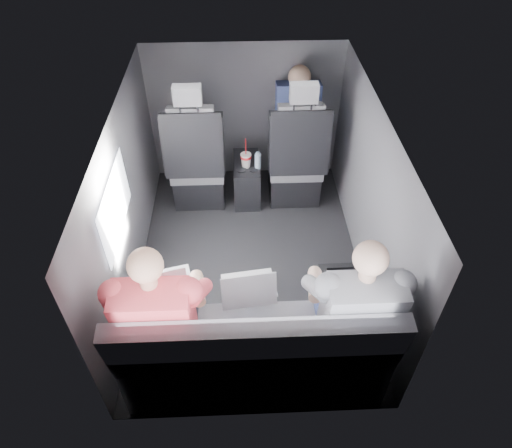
{
  "coord_description": "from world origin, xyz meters",
  "views": [
    {
      "loc": [
        -0.06,
        -2.6,
        2.82
      ],
      "look_at": [
        0.05,
        -0.05,
        0.48
      ],
      "focal_mm": 32.0,
      "sensor_mm": 36.0,
      "label": 1
    }
  ],
  "objects_px": {
    "passenger_rear_right": "(352,306)",
    "soda_cup": "(246,160)",
    "laptop_white": "(166,284)",
    "laptop_black": "(348,278)",
    "laptop_silver": "(249,288)",
    "front_seat_right": "(296,164)",
    "rear_bench": "(255,354)",
    "water_bottle": "(258,161)",
    "passenger_front_right": "(297,116)",
    "center_console": "(247,180)",
    "front_seat_left": "(197,166)",
    "passenger_rear_left": "(162,312)"
  },
  "relations": [
    {
      "from": "soda_cup",
      "to": "laptop_silver",
      "type": "xyz_separation_m",
      "value": [
        -0.02,
        -1.61,
        0.16
      ]
    },
    {
      "from": "passenger_rear_right",
      "to": "front_seat_right",
      "type": "bearing_deg",
      "value": 94.07
    },
    {
      "from": "front_seat_right",
      "to": "laptop_white",
      "type": "distance_m",
      "value": 1.88
    },
    {
      "from": "passenger_front_right",
      "to": "soda_cup",
      "type": "bearing_deg",
      "value": -149.25
    },
    {
      "from": "front_seat_right",
      "to": "rear_bench",
      "type": "relative_size",
      "value": 0.79
    },
    {
      "from": "soda_cup",
      "to": "laptop_white",
      "type": "bearing_deg",
      "value": -109.01
    },
    {
      "from": "center_console",
      "to": "laptop_silver",
      "type": "height_order",
      "value": "laptop_silver"
    },
    {
      "from": "laptop_white",
      "to": "passenger_rear_left",
      "type": "height_order",
      "value": "passenger_rear_left"
    },
    {
      "from": "passenger_rear_right",
      "to": "laptop_silver",
      "type": "bearing_deg",
      "value": 164.13
    },
    {
      "from": "rear_bench",
      "to": "soda_cup",
      "type": "distance_m",
      "value": 1.88
    },
    {
      "from": "water_bottle",
      "to": "passenger_front_right",
      "type": "xyz_separation_m",
      "value": [
        0.37,
        0.31,
        0.27
      ]
    },
    {
      "from": "laptop_white",
      "to": "laptop_black",
      "type": "relative_size",
      "value": 1.09
    },
    {
      "from": "laptop_silver",
      "to": "passenger_rear_left",
      "type": "height_order",
      "value": "passenger_rear_left"
    },
    {
      "from": "center_console",
      "to": "laptop_white",
      "type": "xyz_separation_m",
      "value": [
        -0.54,
        -1.62,
        0.43
      ]
    },
    {
      "from": "passenger_rear_left",
      "to": "passenger_front_right",
      "type": "relative_size",
      "value": 1.59
    },
    {
      "from": "front_seat_left",
      "to": "passenger_rear_right",
      "type": "height_order",
      "value": "front_seat_left"
    },
    {
      "from": "passenger_rear_right",
      "to": "passenger_rear_left",
      "type": "bearing_deg",
      "value": 180.0
    },
    {
      "from": "soda_cup",
      "to": "laptop_white",
      "type": "relative_size",
      "value": 0.83
    },
    {
      "from": "rear_bench",
      "to": "passenger_rear_right",
      "type": "bearing_deg",
      "value": 9.3
    },
    {
      "from": "water_bottle",
      "to": "laptop_white",
      "type": "relative_size",
      "value": 0.47
    },
    {
      "from": "front_seat_right",
      "to": "front_seat_left",
      "type": "bearing_deg",
      "value": 180.0
    },
    {
      "from": "soda_cup",
      "to": "water_bottle",
      "type": "relative_size",
      "value": 1.76
    },
    {
      "from": "laptop_white",
      "to": "passenger_rear_right",
      "type": "xyz_separation_m",
      "value": [
        1.12,
        -0.22,
        0.01
      ]
    },
    {
      "from": "laptop_white",
      "to": "laptop_black",
      "type": "bearing_deg",
      "value": -0.11
    },
    {
      "from": "water_bottle",
      "to": "front_seat_right",
      "type": "bearing_deg",
      "value": 7.92
    },
    {
      "from": "rear_bench",
      "to": "soda_cup",
      "type": "bearing_deg",
      "value": 90.18
    },
    {
      "from": "front_seat_right",
      "to": "laptop_white",
      "type": "bearing_deg",
      "value": -122.07
    },
    {
      "from": "front_seat_right",
      "to": "water_bottle",
      "type": "bearing_deg",
      "value": -172.08
    },
    {
      "from": "laptop_white",
      "to": "front_seat_right",
      "type": "bearing_deg",
      "value": 57.93
    },
    {
      "from": "passenger_rear_right",
      "to": "soda_cup",
      "type": "bearing_deg",
      "value": 108.16
    },
    {
      "from": "front_seat_left",
      "to": "soda_cup",
      "type": "height_order",
      "value": "front_seat_left"
    },
    {
      "from": "center_console",
      "to": "laptop_silver",
      "type": "xyz_separation_m",
      "value": [
        -0.03,
        -1.68,
        0.43
      ]
    },
    {
      "from": "front_seat_right",
      "to": "laptop_black",
      "type": "relative_size",
      "value": 3.91
    },
    {
      "from": "laptop_black",
      "to": "front_seat_right",
      "type": "bearing_deg",
      "value": 95.29
    },
    {
      "from": "front_seat_right",
      "to": "passenger_front_right",
      "type": "bearing_deg",
      "value": 85.56
    },
    {
      "from": "water_bottle",
      "to": "center_console",
      "type": "bearing_deg",
      "value": 138.45
    },
    {
      "from": "front_seat_left",
      "to": "rear_bench",
      "type": "bearing_deg",
      "value": -76.69
    },
    {
      "from": "front_seat_right",
      "to": "passenger_rear_left",
      "type": "bearing_deg",
      "value": -118.72
    },
    {
      "from": "front_seat_left",
      "to": "water_bottle",
      "type": "relative_size",
      "value": 7.58
    },
    {
      "from": "laptop_black",
      "to": "passenger_rear_left",
      "type": "height_order",
      "value": "passenger_rear_left"
    },
    {
      "from": "rear_bench",
      "to": "passenger_front_right",
      "type": "relative_size",
      "value": 2.03
    },
    {
      "from": "soda_cup",
      "to": "laptop_white",
      "type": "height_order",
      "value": "laptop_white"
    },
    {
      "from": "laptop_white",
      "to": "laptop_black",
      "type": "height_order",
      "value": "laptop_black"
    },
    {
      "from": "laptop_black",
      "to": "passenger_front_right",
      "type": "distance_m",
      "value": 1.85
    },
    {
      "from": "center_console",
      "to": "water_bottle",
      "type": "distance_m",
      "value": 0.31
    },
    {
      "from": "laptop_white",
      "to": "passenger_rear_right",
      "type": "bearing_deg",
      "value": -11.22
    },
    {
      "from": "laptop_white",
      "to": "rear_bench",
      "type": "bearing_deg",
      "value": -30.28
    },
    {
      "from": "center_console",
      "to": "rear_bench",
      "type": "relative_size",
      "value": 0.3
    },
    {
      "from": "center_console",
      "to": "laptop_silver",
      "type": "bearing_deg",
      "value": -90.92
    },
    {
      "from": "front_seat_left",
      "to": "water_bottle",
      "type": "bearing_deg",
      "value": -5.06
    }
  ]
}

